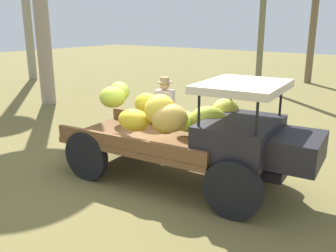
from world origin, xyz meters
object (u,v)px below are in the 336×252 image
(wooden_crate, at_px, (84,146))
(loose_banana_bunch, at_px, (161,133))
(truck, at_px, (194,132))
(farmer, at_px, (165,109))

(wooden_crate, distance_m, loose_banana_bunch, 2.04)
(loose_banana_bunch, bearing_deg, truck, -39.80)
(truck, distance_m, farmer, 2.00)
(wooden_crate, height_order, loose_banana_bunch, wooden_crate)
(truck, bearing_deg, loose_banana_bunch, 133.91)
(farmer, bearing_deg, loose_banana_bunch, -154.58)
(farmer, relative_size, wooden_crate, 3.36)
(farmer, relative_size, loose_banana_bunch, 3.23)
(farmer, height_order, loose_banana_bunch, farmer)
(loose_banana_bunch, bearing_deg, wooden_crate, -106.37)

